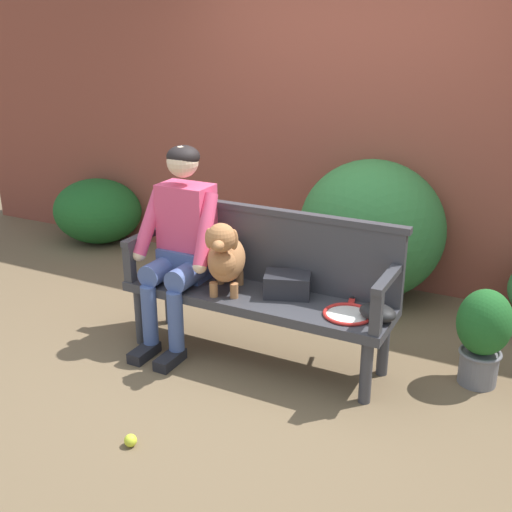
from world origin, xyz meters
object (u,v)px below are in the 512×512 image
(garden_bench, at_px, (256,302))
(tennis_ball, at_px, (131,440))
(dog_on_bench, at_px, (225,256))
(sports_bag, at_px, (287,284))
(potted_plant, at_px, (483,332))
(baseball_glove, at_px, (378,312))
(person_seated, at_px, (181,240))
(tennis_racket, at_px, (348,312))

(garden_bench, relative_size, tennis_ball, 26.08)
(dog_on_bench, xyz_separation_m, sports_bag, (0.35, 0.15, -0.17))
(dog_on_bench, bearing_deg, tennis_ball, -89.08)
(sports_bag, distance_m, tennis_ball, 1.31)
(potted_plant, bearing_deg, dog_on_bench, -164.71)
(garden_bench, bearing_deg, dog_on_bench, -156.29)
(dog_on_bench, distance_m, baseball_glove, 0.97)
(tennis_ball, distance_m, potted_plant, 2.08)
(baseball_glove, height_order, sports_bag, sports_bag)
(person_seated, height_order, tennis_ball, person_seated)
(garden_bench, xyz_separation_m, sports_bag, (0.18, 0.07, 0.13))
(tennis_racket, height_order, potted_plant, potted_plant)
(potted_plant, bearing_deg, tennis_ball, -135.87)
(dog_on_bench, bearing_deg, tennis_racket, 4.91)
(person_seated, xyz_separation_m, sports_bag, (0.72, 0.08, -0.20))
(person_seated, relative_size, tennis_ball, 19.97)
(garden_bench, height_order, tennis_ball, garden_bench)
(dog_on_bench, distance_m, tennis_ball, 1.22)
(baseball_glove, xyz_separation_m, sports_bag, (-0.60, 0.08, 0.03))
(person_seated, distance_m, dog_on_bench, 0.37)
(garden_bench, relative_size, potted_plant, 2.86)
(garden_bench, relative_size, baseball_glove, 7.82)
(garden_bench, distance_m, dog_on_bench, 0.36)
(tennis_racket, bearing_deg, garden_bench, 179.15)
(garden_bench, xyz_separation_m, dog_on_bench, (-0.17, -0.08, 0.31))
(garden_bench, xyz_separation_m, tennis_racket, (0.61, -0.01, 0.07))
(tennis_ball, bearing_deg, tennis_racket, 55.02)
(potted_plant, bearing_deg, sports_bag, -167.08)
(person_seated, xyz_separation_m, tennis_racket, (1.15, -0.00, -0.26))
(baseball_glove, distance_m, sports_bag, 0.60)
(garden_bench, distance_m, potted_plant, 1.36)
(person_seated, bearing_deg, garden_bench, 0.77)
(dog_on_bench, xyz_separation_m, tennis_racket, (0.78, 0.07, -0.23))
(potted_plant, bearing_deg, garden_bench, -165.87)
(garden_bench, distance_m, sports_bag, 0.23)
(tennis_ball, bearing_deg, baseball_glove, 49.33)
(baseball_glove, relative_size, sports_bag, 0.79)
(baseball_glove, relative_size, tennis_ball, 3.33)
(dog_on_bench, relative_size, tennis_racket, 0.84)
(sports_bag, xyz_separation_m, tennis_ball, (-0.34, -1.17, -0.49))
(person_seated, xyz_separation_m, dog_on_bench, (0.37, -0.07, -0.03))
(potted_plant, bearing_deg, baseball_glove, -147.58)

